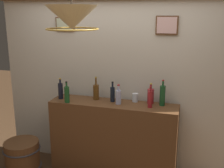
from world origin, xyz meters
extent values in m
cube|color=beige|center=(0.00, 1.10, 1.25)|extent=(3.18, 0.08, 2.50)
cube|color=brown|center=(-0.70, 1.05, 1.88)|extent=(0.25, 0.03, 0.17)
cube|color=beige|center=(-0.70, 1.03, 1.88)|extent=(0.22, 0.01, 0.14)
cube|color=brown|center=(0.57, 1.05, 1.88)|extent=(0.25, 0.03, 0.21)
cube|color=beige|center=(0.57, 1.03, 1.88)|extent=(0.22, 0.01, 0.18)
cube|color=brown|center=(0.00, 0.83, 0.48)|extent=(1.56, 0.37, 0.96)
cylinder|color=#AFB5D5|center=(0.07, 0.82, 1.04)|extent=(0.06, 0.06, 0.17)
cylinder|color=#AFB5D5|center=(0.07, 0.82, 1.15)|extent=(0.03, 0.03, 0.06)
cylinder|color=maroon|center=(0.07, 0.82, 1.19)|extent=(0.03, 0.03, 0.01)
cylinder|color=#184A20|center=(-0.54, 0.70, 1.06)|extent=(0.06, 0.06, 0.20)
cylinder|color=#184A20|center=(-0.54, 0.70, 1.18)|extent=(0.02, 0.02, 0.05)
cylinder|color=black|center=(-0.54, 0.70, 1.21)|extent=(0.02, 0.02, 0.01)
cylinder|color=black|center=(-0.69, 0.82, 1.06)|extent=(0.06, 0.06, 0.20)
cylinder|color=black|center=(-0.69, 0.82, 1.18)|extent=(0.02, 0.02, 0.05)
cylinder|color=#B7932D|center=(-0.69, 0.82, 1.22)|extent=(0.03, 0.03, 0.01)
cylinder|color=#5C3814|center=(-0.25, 0.92, 1.05)|extent=(0.07, 0.07, 0.19)
cylinder|color=#5C3814|center=(-0.25, 0.92, 1.19)|extent=(0.02, 0.02, 0.09)
cylinder|color=#B7932D|center=(-0.25, 0.92, 1.24)|extent=(0.03, 0.03, 0.01)
cylinder|color=maroon|center=(0.45, 0.80, 1.06)|extent=(0.05, 0.05, 0.20)
cylinder|color=maroon|center=(0.45, 0.80, 1.18)|extent=(0.02, 0.02, 0.05)
cylinder|color=maroon|center=(0.45, 0.80, 1.20)|extent=(0.02, 0.02, 0.01)
cylinder|color=maroon|center=(0.43, 0.95, 1.05)|extent=(0.08, 0.08, 0.18)
cylinder|color=maroon|center=(0.43, 0.95, 1.16)|extent=(0.02, 0.02, 0.06)
cylinder|color=#B7932D|center=(0.43, 0.95, 1.20)|extent=(0.03, 0.03, 0.01)
cylinder|color=black|center=(-0.02, 0.89, 1.05)|extent=(0.06, 0.06, 0.18)
cylinder|color=black|center=(-0.02, 0.89, 1.17)|extent=(0.02, 0.02, 0.06)
cylinder|color=black|center=(-0.02, 0.89, 1.20)|extent=(0.03, 0.03, 0.01)
cylinder|color=#194C24|center=(0.57, 0.91, 1.08)|extent=(0.07, 0.07, 0.24)
cylinder|color=#194C24|center=(0.57, 0.91, 1.22)|extent=(0.02, 0.02, 0.06)
cylinder|color=maroon|center=(0.57, 0.91, 1.26)|extent=(0.03, 0.03, 0.01)
cylinder|color=silver|center=(0.24, 0.96, 1.01)|extent=(0.07, 0.07, 0.11)
cone|color=beige|center=(-0.21, 0.20, 1.97)|extent=(0.49, 0.49, 0.22)
torus|color=#AD8433|center=(-0.21, 0.20, 1.87)|extent=(0.49, 0.49, 0.02)
cylinder|color=brown|center=(-1.13, 0.53, 0.21)|extent=(0.44, 0.44, 0.43)
torus|color=#333338|center=(-1.13, 0.53, 0.33)|extent=(0.47, 0.47, 0.02)
torus|color=#333338|center=(-1.13, 0.53, 0.09)|extent=(0.47, 0.47, 0.02)
camera|label=1|loc=(0.88, -2.17, 2.01)|focal=43.88mm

